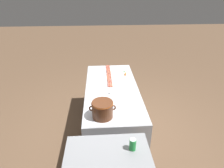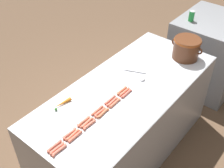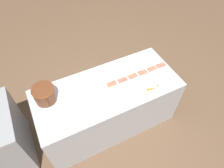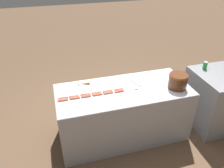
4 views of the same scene
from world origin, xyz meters
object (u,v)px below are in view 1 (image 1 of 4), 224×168
at_px(hot_dog_10, 110,80).
at_px(bean_pot, 102,109).
at_px(hot_dog_4, 111,81).
at_px(hot_dog_17, 108,85).
at_px(hot_dog_2, 110,73).
at_px(hot_dog_6, 108,67).
at_px(hot_dog_14, 107,73).
at_px(soda_can, 133,144).
at_px(hot_dog_1, 110,70).
at_px(carrot, 125,73).
at_px(hot_dog_7, 108,70).
at_px(hot_dog_16, 108,81).
at_px(hot_dog_13, 107,70).
at_px(serving_spoon, 113,93).
at_px(hot_dog_12, 106,67).
at_px(hot_dog_8, 109,73).
at_px(hot_dog_15, 108,77).
at_px(hot_dog_0, 109,67).
at_px(hot_dog_11, 110,85).
at_px(hot_dog_3, 111,77).
at_px(hot_dog_9, 109,77).
at_px(hot_dog_5, 112,85).

relative_size(hot_dog_10, bean_pot, 0.42).
height_order(hot_dog_4, hot_dog_17, same).
distance_m(hot_dog_2, hot_dog_6, 0.32).
relative_size(hot_dog_14, soda_can, 1.14).
height_order(hot_dog_1, carrot, carrot).
bearing_deg(hot_dog_7, hot_dog_16, 86.89).
relative_size(hot_dog_13, serving_spoon, 0.54).
xyz_separation_m(serving_spoon, carrot, (-0.29, -0.73, 0.01)).
height_order(hot_dog_10, hot_dog_14, same).
distance_m(hot_dog_4, hot_dog_12, 0.64).
relative_size(hot_dog_1, hot_dog_16, 1.00).
bearing_deg(carrot, hot_dog_8, -4.67).
xyz_separation_m(hot_dog_2, bean_pot, (0.18, 1.33, 0.11)).
height_order(hot_dog_7, hot_dog_10, same).
relative_size(hot_dog_6, hot_dog_15, 1.00).
distance_m(hot_dog_0, hot_dog_1, 0.15).
bearing_deg(hot_dog_15, serving_spoon, 94.72).
xyz_separation_m(hot_dog_1, hot_dog_10, (0.03, 0.48, 0.00)).
xyz_separation_m(hot_dog_11, hot_dog_16, (0.02, -0.17, 0.00)).
xyz_separation_m(hot_dog_15, serving_spoon, (-0.05, 0.60, -0.00)).
xyz_separation_m(hot_dog_12, hot_dog_16, (-0.00, 0.63, 0.00)).
relative_size(hot_dog_3, hot_dog_13, 1.00).
height_order(hot_dog_9, hot_dog_11, same).
distance_m(hot_dog_0, hot_dog_13, 0.17).
bearing_deg(hot_dog_13, hot_dog_15, 89.83).
bearing_deg(hot_dog_2, soda_can, 92.84).
height_order(hot_dog_9, hot_dog_13, same).
bearing_deg(hot_dog_15, hot_dog_5, 99.77).
bearing_deg(hot_dog_3, hot_dog_0, -89.90).
height_order(hot_dog_6, hot_dog_17, same).
relative_size(hot_dog_11, hot_dog_15, 1.00).
relative_size(hot_dog_17, serving_spoon, 0.54).
distance_m(hot_dog_9, hot_dog_15, 0.03).
bearing_deg(soda_can, hot_dog_14, -85.46).
xyz_separation_m(hot_dog_15, hot_dog_16, (-0.00, 0.16, 0.00)).
distance_m(hot_dog_12, serving_spoon, 1.08).
bearing_deg(hot_dog_17, hot_dog_7, -92.67).
relative_size(hot_dog_3, hot_dog_14, 1.00).
relative_size(hot_dog_8, bean_pot, 0.42).
bearing_deg(hot_dog_5, hot_dog_12, -85.99).
height_order(hot_dog_2, hot_dog_16, same).
relative_size(hot_dog_3, hot_dog_11, 1.00).
height_order(hot_dog_3, hot_dog_13, same).
height_order(hot_dog_9, hot_dog_15, same).
bearing_deg(hot_dog_13, hot_dog_17, 89.62).
xyz_separation_m(hot_dog_5, hot_dog_7, (0.03, -0.64, 0.00)).
relative_size(hot_dog_14, serving_spoon, 0.54).
xyz_separation_m(hot_dog_0, hot_dog_9, (0.03, 0.47, 0.00)).
bearing_deg(hot_dog_9, hot_dog_2, -101.18).
relative_size(hot_dog_0, hot_dog_14, 1.00).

